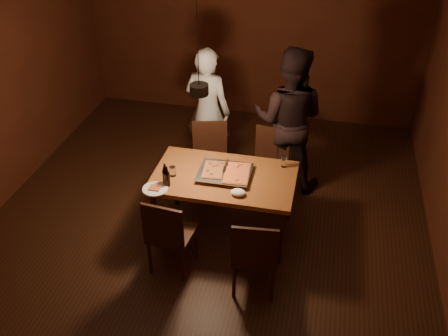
% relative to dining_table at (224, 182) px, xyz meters
% --- Properties ---
extents(room_shell, '(6.00, 6.00, 6.00)m').
position_rel_dining_table_xyz_m(room_shell, '(-0.22, -0.07, 0.72)').
color(room_shell, '#381B0F').
rests_on(room_shell, ground).
extents(dining_table, '(1.50, 0.90, 0.75)m').
position_rel_dining_table_xyz_m(dining_table, '(0.00, 0.00, 0.00)').
color(dining_table, '#9C5627').
rests_on(dining_table, floor).
extents(chair_far_left, '(0.51, 0.51, 0.49)m').
position_rel_dining_table_xyz_m(chair_far_left, '(-0.34, 0.77, -0.14)').
color(chair_far_left, '#38190F').
rests_on(chair_far_left, floor).
extents(chair_far_right, '(0.48, 0.48, 0.49)m').
position_rel_dining_table_xyz_m(chair_far_right, '(0.38, 0.78, -0.14)').
color(chair_far_right, '#38190F').
rests_on(chair_far_right, floor).
extents(chair_near_left, '(0.46, 0.46, 0.49)m').
position_rel_dining_table_xyz_m(chair_near_left, '(-0.40, -0.72, -0.14)').
color(chair_near_left, '#38190F').
rests_on(chair_near_left, floor).
extents(chair_near_right, '(0.46, 0.46, 0.49)m').
position_rel_dining_table_xyz_m(chair_near_right, '(0.48, -0.83, -0.14)').
color(chair_near_right, '#38190F').
rests_on(chair_near_right, floor).
extents(pizza_tray, '(0.58, 0.49, 0.05)m').
position_rel_dining_table_xyz_m(pizza_tray, '(0.01, 0.01, 0.10)').
color(pizza_tray, silver).
rests_on(pizza_tray, dining_table).
extents(pizza_meat, '(0.24, 0.35, 0.02)m').
position_rel_dining_table_xyz_m(pizza_meat, '(-0.12, 0.01, 0.13)').
color(pizza_meat, maroon).
rests_on(pizza_meat, pizza_tray).
extents(pizza_cheese, '(0.29, 0.43, 0.02)m').
position_rel_dining_table_xyz_m(pizza_cheese, '(0.14, -0.00, 0.13)').
color(pizza_cheese, gold).
rests_on(pizza_cheese, pizza_tray).
extents(spatula, '(0.12, 0.25, 0.04)m').
position_rel_dining_table_xyz_m(spatula, '(0.01, 0.04, 0.14)').
color(spatula, silver).
rests_on(spatula, pizza_tray).
extents(beer_bottle_a, '(0.06, 0.06, 0.24)m').
position_rel_dining_table_xyz_m(beer_bottle_a, '(-0.55, -0.26, 0.19)').
color(beer_bottle_a, black).
rests_on(beer_bottle_a, dining_table).
extents(beer_bottle_b, '(0.06, 0.06, 0.23)m').
position_rel_dining_table_xyz_m(beer_bottle_b, '(-0.53, -0.29, 0.19)').
color(beer_bottle_b, black).
rests_on(beer_bottle_b, dining_table).
extents(water_glass_left, '(0.07, 0.07, 0.11)m').
position_rel_dining_table_xyz_m(water_glass_left, '(-0.53, -0.11, 0.13)').
color(water_glass_left, silver).
rests_on(water_glass_left, dining_table).
extents(water_glass_right, '(0.06, 0.06, 0.13)m').
position_rel_dining_table_xyz_m(water_glass_right, '(0.59, 0.32, 0.14)').
color(water_glass_right, silver).
rests_on(water_glass_right, dining_table).
extents(plate_slice, '(0.26, 0.26, 0.03)m').
position_rel_dining_table_xyz_m(plate_slice, '(-0.63, -0.39, 0.08)').
color(plate_slice, white).
rests_on(plate_slice, dining_table).
extents(napkin, '(0.15, 0.12, 0.06)m').
position_rel_dining_table_xyz_m(napkin, '(0.21, -0.30, 0.11)').
color(napkin, white).
rests_on(napkin, dining_table).
extents(diner_white, '(0.67, 0.51, 1.66)m').
position_rel_dining_table_xyz_m(diner_white, '(-0.50, 1.27, 0.15)').
color(diner_white, silver).
rests_on(diner_white, floor).
extents(diner_dark, '(0.93, 0.75, 1.81)m').
position_rel_dining_table_xyz_m(diner_dark, '(0.55, 1.11, 0.23)').
color(diner_dark, black).
rests_on(diner_dark, floor).
extents(pendant_lamp, '(0.18, 0.18, 1.10)m').
position_rel_dining_table_xyz_m(pendant_lamp, '(-0.22, -0.07, 1.08)').
color(pendant_lamp, black).
rests_on(pendant_lamp, ceiling).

